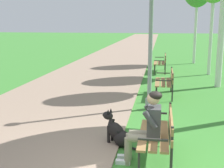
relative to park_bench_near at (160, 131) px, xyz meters
name	(u,v)px	position (x,y,z in m)	size (l,w,h in m)	color
paved_path	(130,47)	(-2.91, 23.19, -0.49)	(4.31, 60.00, 0.04)	gray
park_bench_near	(160,131)	(0.00, 0.00, 0.00)	(0.55, 1.50, 0.85)	olive
park_bench_mid	(166,80)	(0.16, 4.75, 0.00)	(0.55, 1.50, 0.85)	olive
park_bench_far	(161,61)	(-0.02, 9.51, 0.00)	(0.55, 1.50, 0.85)	olive
person_seated_on_near_bench	(147,125)	(-0.21, -0.17, 0.17)	(0.74, 0.49, 1.25)	gray
dog_black	(118,133)	(-0.79, 0.50, -0.25)	(0.77, 0.48, 0.71)	black
lamp_post_near	(151,36)	(-0.31, 3.14, 1.47)	(0.24, 0.24, 3.83)	gray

